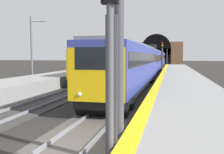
% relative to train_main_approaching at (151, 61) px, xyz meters
% --- Properties ---
extents(platform_right, '(112.00, 4.46, 1.07)m').
position_rel_train_main_approaching_xyz_m(platform_right, '(-35.48, -4.35, -1.80)').
color(platform_right, gray).
rests_on(platform_right, ground_plane).
extents(platform_right_edge_strip, '(112.00, 0.50, 0.01)m').
position_rel_train_main_approaching_xyz_m(platform_right_edge_strip, '(-35.48, -2.37, -1.26)').
color(platform_right_edge_strip, yellow).
rests_on(platform_right_edge_strip, platform_right).
extents(track_main_line, '(160.00, 2.94, 0.21)m').
position_rel_train_main_approaching_xyz_m(track_main_line, '(-35.48, -0.00, -2.30)').
color(track_main_line, '#4C4742').
rests_on(track_main_line, ground_plane).
extents(train_main_approaching, '(63.06, 3.05, 4.98)m').
position_rel_train_main_approaching_xyz_m(train_main_approaching, '(0.00, 0.00, 0.00)').
color(train_main_approaching, navy).
rests_on(train_main_approaching, ground_plane).
extents(train_adjacent_platform, '(40.97, 2.96, 4.81)m').
position_rel_train_main_approaching_xyz_m(train_adjacent_platform, '(0.11, 4.87, -0.09)').
color(train_adjacent_platform, gray).
rests_on(train_adjacent_platform, ground_plane).
extents(railway_signal_near, '(0.39, 0.38, 5.34)m').
position_rel_train_main_approaching_xyz_m(railway_signal_near, '(-37.04, -1.97, 0.88)').
color(railway_signal_near, '#4C4C54').
rests_on(railway_signal_near, ground_plane).
extents(railway_signal_mid, '(0.39, 0.38, 5.18)m').
position_rel_train_main_approaching_xyz_m(railway_signal_mid, '(-3.56, -1.97, 0.70)').
color(railway_signal_mid, '#38383D').
rests_on(railway_signal_mid, ground_plane).
extents(railway_signal_far, '(0.39, 0.38, 5.39)m').
position_rel_train_main_approaching_xyz_m(railway_signal_far, '(40.57, -1.97, 0.91)').
color(railway_signal_far, '#4C4C54').
rests_on(railway_signal_far, ground_plane).
extents(tunnel_portal, '(2.62, 20.03, 11.54)m').
position_rel_train_main_approaching_xyz_m(tunnel_portal, '(58.69, 2.44, 1.93)').
color(tunnel_portal, brown).
rests_on(tunnel_portal, ground_plane).
extents(catenary_mast_near, '(0.22, 1.81, 7.47)m').
position_rel_train_main_approaching_xyz_m(catenary_mast_near, '(-16.89, 11.82, 1.49)').
color(catenary_mast_near, '#595B60').
rests_on(catenary_mast_near, ground_plane).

